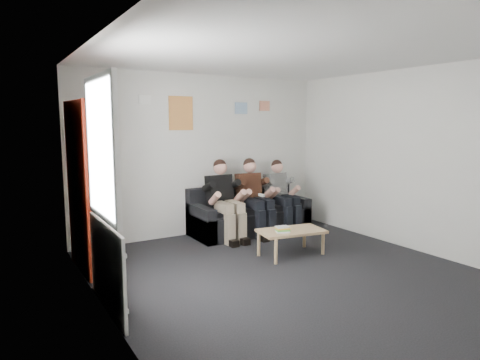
# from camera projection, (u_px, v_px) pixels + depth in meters

# --- Properties ---
(room_shell) EXTENTS (5.00, 5.00, 5.00)m
(room_shell) POSITION_uv_depth(u_px,v_px,m) (294.00, 168.00, 5.17)
(room_shell) COLOR black
(room_shell) RESTS_ON ground
(sofa) EXTENTS (2.06, 0.84, 0.80)m
(sofa) POSITION_uv_depth(u_px,v_px,m) (249.00, 216.00, 7.45)
(sofa) COLOR black
(sofa) RESTS_ON ground
(bookshelf) EXTENTS (0.33, 0.98, 2.17)m
(bookshelf) POSITION_uv_depth(u_px,v_px,m) (92.00, 187.00, 5.45)
(bookshelf) COLOR maroon
(bookshelf) RESTS_ON ground
(coffee_table) EXTENTS (0.93, 0.51, 0.37)m
(coffee_table) POSITION_uv_depth(u_px,v_px,m) (291.00, 233.00, 6.13)
(coffee_table) COLOR tan
(coffee_table) RESTS_ON ground
(game_cases) EXTENTS (0.24, 0.22, 0.06)m
(game_cases) POSITION_uv_depth(u_px,v_px,m) (283.00, 229.00, 6.04)
(game_cases) COLOR silver
(game_cases) RESTS_ON coffee_table
(person_left) EXTENTS (0.41, 0.87, 1.30)m
(person_left) POSITION_uv_depth(u_px,v_px,m) (225.00, 200.00, 6.94)
(person_left) COLOR black
(person_left) RESTS_ON sofa
(person_middle) EXTENTS (0.40, 0.87, 1.30)m
(person_middle) POSITION_uv_depth(u_px,v_px,m) (255.00, 197.00, 7.23)
(person_middle) COLOR #4C2919
(person_middle) RESTS_ON sofa
(person_right) EXTENTS (0.38, 0.81, 1.24)m
(person_right) POSITION_uv_depth(u_px,v_px,m) (282.00, 196.00, 7.53)
(person_right) COLOR silver
(person_right) RESTS_ON sofa
(radiator) EXTENTS (0.10, 0.64, 0.60)m
(radiator) POSITION_uv_depth(u_px,v_px,m) (114.00, 275.00, 4.37)
(radiator) COLOR silver
(radiator) RESTS_ON ground
(window) EXTENTS (0.05, 1.30, 2.36)m
(window) POSITION_uv_depth(u_px,v_px,m) (104.00, 211.00, 4.24)
(window) COLOR white
(window) RESTS_ON room_shell
(poster_large) EXTENTS (0.42, 0.01, 0.55)m
(poster_large) POSITION_uv_depth(u_px,v_px,m) (181.00, 113.00, 6.98)
(poster_large) COLOR #E6B951
(poster_large) RESTS_ON room_shell
(poster_blue) EXTENTS (0.25, 0.01, 0.20)m
(poster_blue) POSITION_uv_depth(u_px,v_px,m) (241.00, 108.00, 7.56)
(poster_blue) COLOR #3B87CA
(poster_blue) RESTS_ON room_shell
(poster_pink) EXTENTS (0.22, 0.01, 0.18)m
(poster_pink) POSITION_uv_depth(u_px,v_px,m) (264.00, 106.00, 7.80)
(poster_pink) COLOR #B4387F
(poster_pink) RESTS_ON room_shell
(poster_sign) EXTENTS (0.20, 0.01, 0.14)m
(poster_sign) POSITION_uv_depth(u_px,v_px,m) (145.00, 100.00, 6.65)
(poster_sign) COLOR white
(poster_sign) RESTS_ON room_shell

